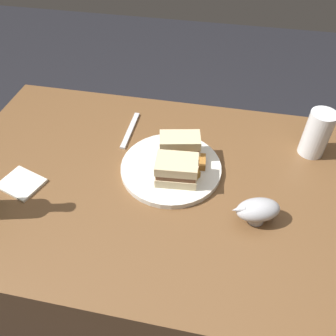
{
  "coord_description": "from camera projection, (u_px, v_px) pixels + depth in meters",
  "views": [
    {
      "loc": [
        -0.14,
        0.63,
        1.48
      ],
      "look_at": [
        -0.0,
        -0.02,
        0.81
      ],
      "focal_mm": 36.47,
      "sensor_mm": 36.0,
      "label": 1
    }
  ],
  "objects": [
    {
      "name": "potato_wedge_front",
      "position": [
        193.0,
        177.0,
        0.93
      ],
      "size": [
        0.04,
        0.05,
        0.02
      ],
      "primitive_type": "cube",
      "rotation": [
        0.0,
        0.0,
        0.92
      ],
      "color": "#B77F33",
      "rests_on": "plate"
    },
    {
      "name": "potato_wedge_stray",
      "position": [
        202.0,
        162.0,
        0.97
      ],
      "size": [
        0.02,
        0.05,
        0.02
      ],
      "primitive_type": "cube",
      "rotation": [
        0.0,
        0.0,
        1.67
      ],
      "color": "#AD702D",
      "rests_on": "plate"
    },
    {
      "name": "fork",
      "position": [
        130.0,
        130.0,
        1.11
      ],
      "size": [
        0.02,
        0.18,
        0.01
      ],
      "primitive_type": "cube",
      "rotation": [
        0.0,
        0.0,
        4.72
      ],
      "color": "silver",
      "rests_on": "dining_table"
    },
    {
      "name": "sandwich_half_right",
      "position": [
        180.0,
        146.0,
        0.98
      ],
      "size": [
        0.13,
        0.09,
        0.07
      ],
      "color": "beige",
      "rests_on": "plate"
    },
    {
      "name": "napkin",
      "position": [
        21.0,
        183.0,
        0.94
      ],
      "size": [
        0.13,
        0.12,
        0.01
      ],
      "primitive_type": "cube",
      "rotation": [
        0.0,
        0.0,
        -0.31
      ],
      "color": "silver",
      "rests_on": "dining_table"
    },
    {
      "name": "potato_wedge_back",
      "position": [
        190.0,
        177.0,
        0.93
      ],
      "size": [
        0.04,
        0.04,
        0.02
      ],
      "primitive_type": "cube",
      "rotation": [
        0.0,
        0.0,
        2.59
      ],
      "color": "gold",
      "rests_on": "plate"
    },
    {
      "name": "plate",
      "position": [
        171.0,
        168.0,
        0.98
      ],
      "size": [
        0.29,
        0.29,
        0.02
      ],
      "primitive_type": "cylinder",
      "color": "silver",
      "rests_on": "dining_table"
    },
    {
      "name": "sandwich_half_left",
      "position": [
        177.0,
        171.0,
        0.91
      ],
      "size": [
        0.12,
        0.09,
        0.07
      ],
      "color": "beige",
      "rests_on": "plate"
    },
    {
      "name": "potato_wedge_left_edge",
      "position": [
        189.0,
        179.0,
        0.93
      ],
      "size": [
        0.03,
        0.04,
        0.02
      ],
      "primitive_type": "cube",
      "rotation": [
        0.0,
        0.0,
        4.47
      ],
      "color": "gold",
      "rests_on": "plate"
    },
    {
      "name": "dining_table",
      "position": [
        166.0,
        253.0,
        1.23
      ],
      "size": [
        1.25,
        0.77,
        0.78
      ],
      "primitive_type": "cube",
      "color": "brown",
      "rests_on": "ground"
    },
    {
      "name": "gravy_boat",
      "position": [
        257.0,
        210.0,
        0.83
      ],
      "size": [
        0.13,
        0.1,
        0.07
      ],
      "color": "#B7B7BC",
      "rests_on": "dining_table"
    },
    {
      "name": "potato_wedge_right_edge",
      "position": [
        179.0,
        158.0,
        0.98
      ],
      "size": [
        0.03,
        0.04,
        0.02
      ],
      "primitive_type": "cube",
      "rotation": [
        0.0,
        0.0,
        4.26
      ],
      "color": "#AD702D",
      "rests_on": "plate"
    },
    {
      "name": "potato_wedge_middle",
      "position": [
        187.0,
        160.0,
        0.98
      ],
      "size": [
        0.05,
        0.03,
        0.02
      ],
      "primitive_type": "cube",
      "rotation": [
        0.0,
        0.0,
        2.87
      ],
      "color": "gold",
      "rests_on": "plate"
    },
    {
      "name": "ground_plane",
      "position": [
        166.0,
        299.0,
        1.51
      ],
      "size": [
        6.0,
        6.0,
        0.0
      ],
      "primitive_type": "plane",
      "color": "black"
    },
    {
      "name": "pint_glass",
      "position": [
        316.0,
        136.0,
        0.99
      ],
      "size": [
        0.07,
        0.07,
        0.14
      ],
      "color": "white",
      "rests_on": "dining_table"
    }
  ]
}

